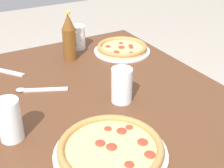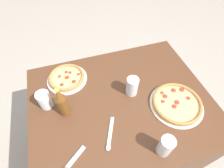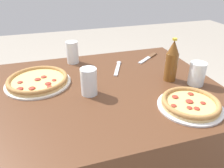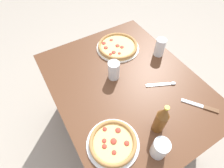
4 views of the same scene
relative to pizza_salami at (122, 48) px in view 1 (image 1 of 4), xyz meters
The scene contains 9 objects.
table 0.56m from the pizza_salami, 42.77° to the right, with size 1.12×0.90×0.75m.
pizza_salami is the anchor object (origin of this frame).
pizza_veggie 0.73m from the pizza_salami, 33.67° to the right, with size 0.32×0.32×0.04m.
glass_cola 0.74m from the pizza_salami, 57.49° to the right, with size 0.07×0.07×0.13m.
glass_water 0.23m from the pizza_salami, 131.04° to the right, with size 0.08×0.08×0.11m.
glass_orange_juice 0.45m from the pizza_salami, 31.44° to the right, with size 0.07×0.07×0.13m.
beer_bottle 0.27m from the pizza_salami, 100.73° to the right, with size 0.06×0.06×0.22m.
knife 0.56m from the pizza_salami, 97.73° to the right, with size 0.18×0.15×0.01m.
spoon 0.50m from the pizza_salami, 71.55° to the right, with size 0.10×0.19×0.01m.
Camera 1 is at (0.90, -0.46, 1.35)m, focal length 50.00 mm.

